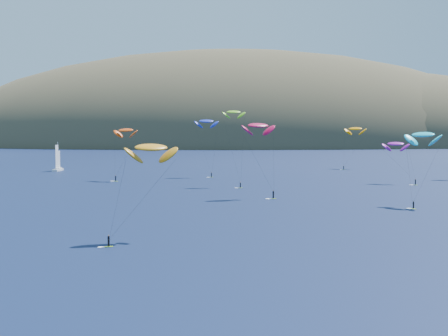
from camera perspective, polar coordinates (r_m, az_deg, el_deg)
ground at (r=60.07m, az=4.55°, el=-13.85°), size 2800.00×2800.00×0.00m
island at (r=621.60m, az=2.79°, el=1.19°), size 730.00×300.00×210.00m
sailboat at (r=261.55m, az=-14.95°, el=-0.05°), size 9.69×8.38×12.00m
kitesurfer_1 at (r=212.38m, az=-8.97°, el=3.43°), size 9.25×9.00×19.18m
kitesurfer_2 at (r=101.38m, az=-6.69°, el=1.87°), size 11.12×11.14×17.12m
kitesurfer_3 at (r=190.84m, az=0.90°, el=5.12°), size 7.01×10.65×24.39m
kitesurfer_4 at (r=225.17m, az=-1.62°, el=4.30°), size 8.50×6.97×22.28m
kitesurfer_5 at (r=150.26m, az=17.74°, el=2.92°), size 9.19×11.92×18.64m
kitesurfer_6 at (r=205.91m, az=15.44°, el=2.14°), size 9.34×10.47×14.83m
kitesurfer_9 at (r=159.49m, az=3.15°, el=3.89°), size 9.33×7.71×20.78m
kitesurfer_11 at (r=274.26m, az=11.91°, el=3.53°), size 12.47×13.54×19.60m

